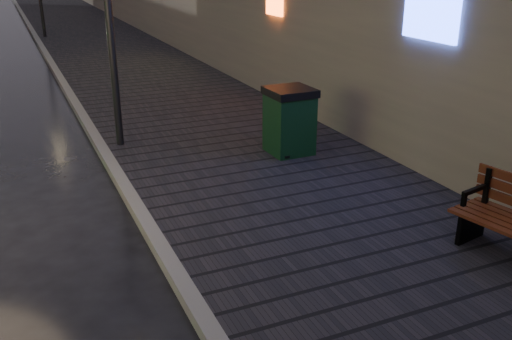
% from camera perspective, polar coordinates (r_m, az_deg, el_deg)
% --- Properties ---
extents(sidewalk, '(4.60, 58.00, 0.15)m').
position_cam_1_polar(sidewalk, '(26.16, -15.58, 12.54)').
color(sidewalk, black).
rests_on(sidewalk, ground).
extents(curb, '(0.20, 58.00, 0.15)m').
position_cam_1_polar(curb, '(25.91, -20.92, 11.87)').
color(curb, slate).
rests_on(curb, ground).
extents(trash_bin, '(0.81, 0.81, 1.21)m').
position_cam_1_polar(trash_bin, '(10.42, 3.37, 4.99)').
color(trash_bin, black).
rests_on(trash_bin, sidewalk).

